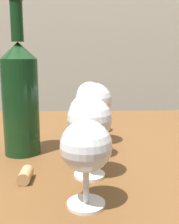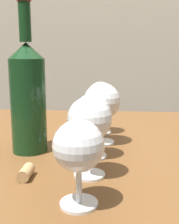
% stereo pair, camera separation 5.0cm
% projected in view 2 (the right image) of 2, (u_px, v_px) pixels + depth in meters
% --- Properties ---
extents(dining_table, '(1.29, 0.83, 0.73)m').
position_uv_depth(dining_table, '(115.00, 178.00, 0.73)').
color(dining_table, brown).
rests_on(dining_table, ground_plane).
extents(wine_glass_empty, '(0.07, 0.07, 0.13)m').
position_uv_depth(wine_glass_empty, '(78.00, 148.00, 0.40)').
color(wine_glass_empty, white).
rests_on(wine_glass_empty, dining_table).
extents(wine_glass_white, '(0.08, 0.08, 0.15)m').
position_uv_depth(wine_glass_white, '(90.00, 120.00, 0.50)').
color(wine_glass_white, white).
rests_on(wine_glass_white, dining_table).
extents(wine_glass_pinot, '(0.08, 0.08, 0.14)m').
position_uv_depth(wine_glass_pinot, '(92.00, 114.00, 0.60)').
color(wine_glass_pinot, white).
rests_on(wine_glass_pinot, dining_table).
extents(wine_glass_port, '(0.09, 0.09, 0.15)m').
position_uv_depth(wine_glass_port, '(102.00, 103.00, 0.70)').
color(wine_glass_port, white).
rests_on(wine_glass_port, dining_table).
extents(wine_glass_amber, '(0.07, 0.07, 0.14)m').
position_uv_depth(wine_glass_amber, '(101.00, 97.00, 0.79)').
color(wine_glass_amber, white).
rests_on(wine_glass_amber, dining_table).
extents(wine_bottle, '(0.08, 0.08, 0.34)m').
position_uv_depth(wine_bottle, '(28.00, 95.00, 0.63)').
color(wine_bottle, '#143819').
rests_on(wine_bottle, dining_table).
extents(cork, '(0.02, 0.04, 0.02)m').
position_uv_depth(cork, '(26.00, 172.00, 0.51)').
color(cork, tan).
rests_on(cork, dining_table).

